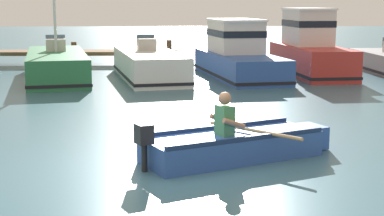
% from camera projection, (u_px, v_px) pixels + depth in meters
% --- Properties ---
extents(ground_plane, '(120.00, 120.00, 0.00)m').
position_uv_depth(ground_plane, '(158.00, 165.00, 9.93)').
color(ground_plane, '#386070').
extents(wooden_dock, '(13.63, 1.64, 1.22)m').
position_uv_depth(wooden_dock, '(22.00, 53.00, 25.86)').
color(wooden_dock, brown).
rests_on(wooden_dock, ground).
extents(rowboat_with_person, '(3.51, 2.37, 1.19)m').
position_uv_depth(rowboat_with_person, '(235.00, 144.00, 10.33)').
color(rowboat_with_person, '#2D519E').
rests_on(rowboat_with_person, ground).
extents(moored_boat_green, '(3.38, 6.93, 3.77)m').
position_uv_depth(moored_boat_green, '(57.00, 66.00, 21.22)').
color(moored_boat_green, '#287042').
rests_on(moored_boat_green, ground).
extents(moored_boat_white, '(3.12, 6.32, 1.54)m').
position_uv_depth(moored_boat_white, '(149.00, 66.00, 21.28)').
color(moored_boat_white, white).
rests_on(moored_boat_white, ground).
extents(moored_boat_blue, '(3.10, 6.34, 2.09)m').
position_uv_depth(moored_boat_blue, '(238.00, 56.00, 21.77)').
color(moored_boat_blue, '#2D519E').
rests_on(moored_boat_blue, ground).
extents(moored_boat_red, '(2.32, 5.69, 2.49)m').
position_uv_depth(moored_boat_red, '(310.00, 50.00, 22.41)').
color(moored_boat_red, '#B72D28').
rests_on(moored_boat_red, ground).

